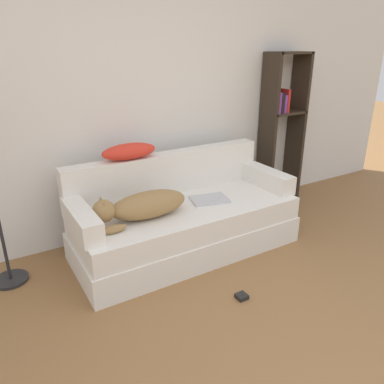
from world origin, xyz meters
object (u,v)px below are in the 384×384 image
object	(u,v)px
couch	(186,228)
laptop	(209,199)
dog	(143,206)
power_adapter	(242,296)
throw_pillow	(129,151)
bookshelf	(282,121)

from	to	relation	value
couch	laptop	world-z (taller)	laptop
dog	power_adapter	bearing A→B (deg)	-61.60
laptop	throw_pillow	world-z (taller)	throw_pillow
couch	bookshelf	world-z (taller)	bookshelf
dog	bookshelf	size ratio (longest dim) A/B	0.47
couch	power_adapter	size ratio (longest dim) A/B	24.76
throw_pillow	dog	bearing A→B (deg)	-100.03
throw_pillow	power_adapter	xyz separation A→B (m)	(0.34, -1.14, -0.86)
power_adapter	throw_pillow	bearing A→B (deg)	106.70
couch	throw_pillow	xyz separation A→B (m)	(-0.35, 0.33, 0.66)
couch	throw_pillow	world-z (taller)	throw_pillow
dog	power_adapter	xyz separation A→B (m)	(0.41, -0.76, -0.52)
couch	power_adapter	xyz separation A→B (m)	(-0.01, -0.80, -0.20)
couch	throw_pillow	bearing A→B (deg)	136.73
laptop	dog	bearing A→B (deg)	-163.89
laptop	power_adapter	bearing A→B (deg)	-93.33
dog	laptop	xyz separation A→B (m)	(0.64, 0.03, -0.10)
couch	dog	size ratio (longest dim) A/B	2.52
laptop	bookshelf	size ratio (longest dim) A/B	0.22
dog	throw_pillow	xyz separation A→B (m)	(0.07, 0.38, 0.33)
couch	bookshelf	bearing A→B (deg)	17.23
bookshelf	couch	bearing A→B (deg)	-162.77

